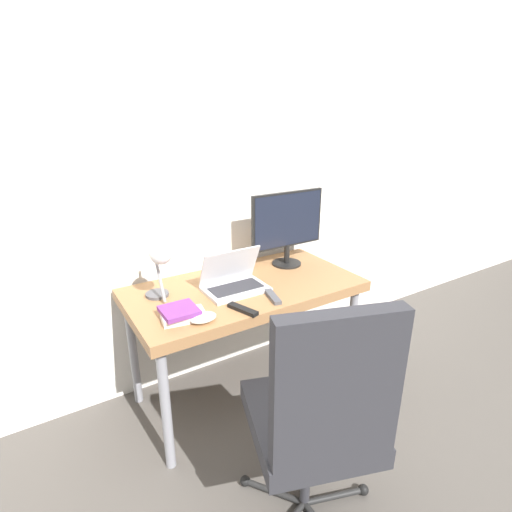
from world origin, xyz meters
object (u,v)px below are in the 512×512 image
at_px(laptop, 234,281).
at_px(book_stack, 182,314).
at_px(office_chair, 319,414).
at_px(monitor, 287,224).
at_px(desk_lamp, 160,260).
at_px(game_controller, 203,318).

bearing_deg(laptop, book_stack, -156.14).
distance_m(laptop, office_chair, 0.92).
height_order(laptop, monitor, monitor).
bearing_deg(desk_lamp, laptop, -5.66).
bearing_deg(book_stack, desk_lamp, 94.81).
height_order(monitor, book_stack, monitor).
relative_size(monitor, game_controller, 3.87).
xyz_separation_m(monitor, desk_lamp, (-0.87, -0.12, -0.03)).
bearing_deg(game_controller, laptop, 38.71).
relative_size(desk_lamp, game_controller, 2.58).
distance_m(desk_lamp, book_stack, 0.30).
height_order(laptop, office_chair, office_chair).
bearing_deg(laptop, game_controller, -141.29).
xyz_separation_m(desk_lamp, office_chair, (0.27, -0.94, -0.38)).
bearing_deg(book_stack, laptop, 23.86).
bearing_deg(office_chair, game_controller, 105.00).
relative_size(laptop, book_stack, 1.54).
relative_size(monitor, desk_lamp, 1.50).
distance_m(office_chair, book_stack, 0.79).
distance_m(laptop, monitor, 0.55).
relative_size(laptop, desk_lamp, 1.00).
xyz_separation_m(office_chair, game_controller, (-0.18, 0.66, 0.16)).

